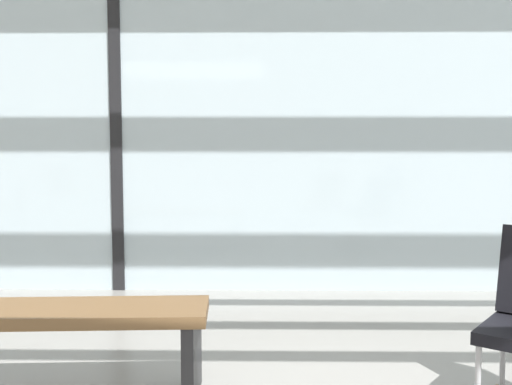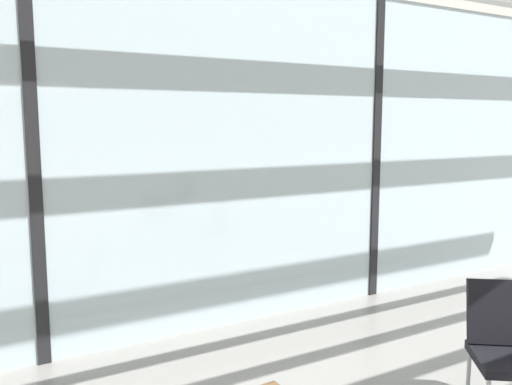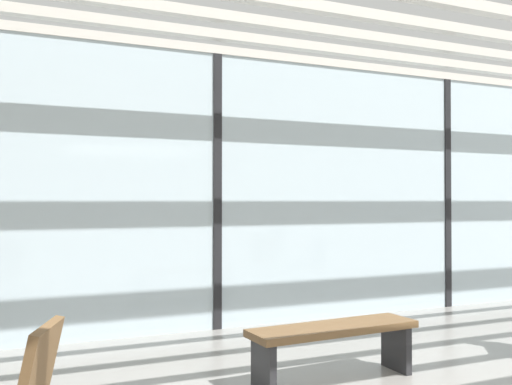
% 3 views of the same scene
% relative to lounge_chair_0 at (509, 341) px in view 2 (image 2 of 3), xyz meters
% --- Properties ---
extents(glass_curtain_wall, '(14.00, 0.08, 3.25)m').
position_rel_lounge_chair_0_xyz_m(glass_curtain_wall, '(-2.60, 2.35, 1.13)').
color(glass_curtain_wall, silver).
rests_on(glass_curtain_wall, ground).
extents(window_mullion_1, '(0.10, 0.12, 3.25)m').
position_rel_lounge_chair_0_xyz_m(window_mullion_1, '(-2.60, 2.35, 1.13)').
color(window_mullion_1, black).
rests_on(window_mullion_1, ground).
extents(window_mullion_2, '(0.10, 0.12, 3.25)m').
position_rel_lounge_chair_0_xyz_m(window_mullion_2, '(0.90, 2.35, 1.13)').
color(window_mullion_2, black).
rests_on(window_mullion_2, ground).
extents(lounge_chair_0, '(0.70, 0.71, 0.87)m').
position_rel_lounge_chair_0_xyz_m(lounge_chair_0, '(0.00, 0.00, 0.00)').
color(lounge_chair_0, black).
rests_on(lounge_chair_0, ground).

